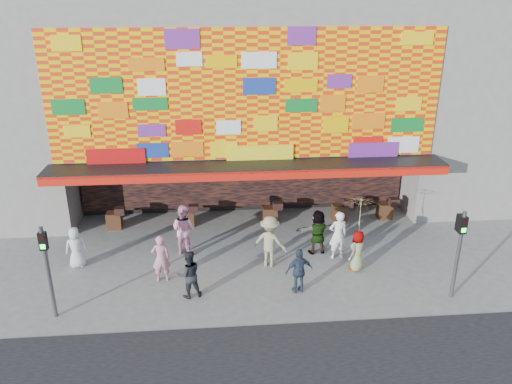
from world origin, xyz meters
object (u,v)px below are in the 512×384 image
Objects in this scene: signal_left at (47,262)px; ped_f at (318,232)px; ped_i at (184,229)px; ped_c at (189,274)px; ped_e at (299,271)px; ped_a at (76,247)px; parasol at (361,212)px; ped_h at (338,235)px; ped_d at (270,242)px; ped_g at (357,251)px; signal_right at (459,245)px; ped_b at (161,258)px.

signal_left reaches higher than ped_f.
ped_i is (-4.97, 0.45, 0.11)m from ped_f.
ped_c is 3.53m from ped_e.
parasol is at bearing 161.73° from ped_a.
parasol is (0.49, -0.91, 1.29)m from ped_h.
ped_d is at bearing -78.67° from ped_e.
ped_d is at bearing -161.72° from ped_c.
ped_f is 0.93× the size of ped_h.
ped_g is at bearing 112.00° from ped_h.
ped_a is 3.83m from ped_i.
ped_e is (3.53, -0.05, -0.02)m from ped_c.
signal_left is 1.00× the size of signal_right.
signal_left reaches higher than ped_b.
ped_c is at bearing -29.90° from ped_g.
ped_c is 1.03× the size of ped_e.
ped_f is at bearing -91.37° from ped_g.
ped_i is (-6.10, 1.80, 0.22)m from ped_g.
ped_b is 1.13× the size of ped_g.
ped_h is 0.96× the size of ped_i.
ped_f is (-3.73, 3.28, -1.00)m from signal_right.
signal_left is 1.75× the size of ped_f.
ped_c is at bearing 55.82° from ped_d.
ped_i is at bearing -57.86° from ped_g.
signal_right reaches higher than ped_d.
signal_right reaches higher than ped_f.
ped_g is at bearing -167.13° from ped_d.
ped_d is at bearing 1.40° from ped_h.
ped_d is at bearing 163.72° from ped_a.
signal_right reaches higher than parasol.
signal_right is at bearing 160.93° from ped_c.
ped_g is at bearing 176.16° from ped_b.
ped_h reaches higher than ped_c.
ped_a is at bearing -26.54° from ped_b.
ped_g is (9.86, -1.08, -0.01)m from ped_a.
ped_i reaches higher than ped_g.
signal_left reaches higher than ped_h.
ped_d reaches higher than ped_b.
ped_c is 6.08m from parasol.
signal_left is 1.56× the size of ped_i.
ped_g is 0.75× the size of parasol.
parasol is (2.27, 1.23, 1.43)m from ped_e.
ped_d is 0.95× the size of parasol.
parasol reaches higher than ped_g.
signal_right is at bearing 179.54° from ped_d.
ped_f is at bearing -153.26° from ped_i.
ped_d is at bearing -169.83° from ped_i.
signal_left is at bearing 180.00° from signal_right.
ped_a is 10.03m from parasol.
ped_g is 1.04m from ped_h.
signal_right is 3.42m from ped_g.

